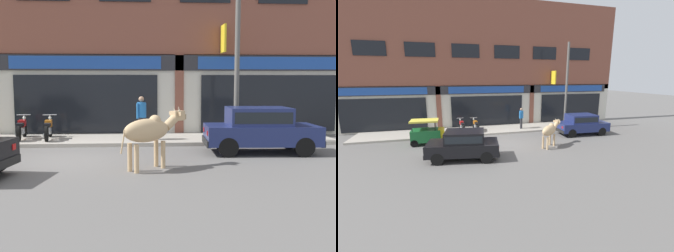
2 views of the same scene
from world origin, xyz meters
TOP-DOWN VIEW (x-y plane):
  - ground_plane at (0.00, 0.00)m, footprint 90.00×90.00m
  - sidewalk at (0.00, 3.60)m, footprint 19.00×2.81m
  - shop_building at (0.00, 5.26)m, footprint 23.00×1.40m
  - cow at (2.46, -1.38)m, footprint 1.81×1.51m
  - car_1 at (5.99, 0.74)m, footprint 3.68×1.76m
  - motorcycle_0 at (-2.25, 3.54)m, footprint 0.52×1.81m
  - motorcycle_1 at (-1.23, 3.43)m, footprint 0.52×1.81m
  - pedestrian at (2.25, 3.11)m, footprint 0.36×0.39m
  - utility_pole at (5.66, 2.50)m, footprint 0.18×0.18m

SIDE VIEW (x-z plane):
  - ground_plane at x=0.00m, z-range 0.00..0.00m
  - sidewalk at x=0.00m, z-range 0.00..0.13m
  - motorcycle_0 at x=-2.25m, z-range 0.08..0.96m
  - motorcycle_1 at x=-1.23m, z-range 0.08..0.96m
  - car_1 at x=5.99m, z-range 0.08..1.54m
  - cow at x=2.46m, z-range 0.20..1.81m
  - pedestrian at x=2.25m, z-range 0.32..1.92m
  - utility_pole at x=5.66m, z-range 0.13..6.57m
  - shop_building at x=0.00m, z-range -0.20..9.78m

